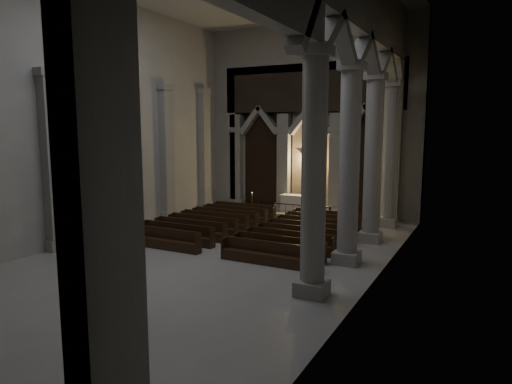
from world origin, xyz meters
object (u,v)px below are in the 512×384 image
(candle_stand_left, at_px, (252,207))
(candle_stand_right, at_px, (350,216))
(worshipper, at_px, (315,216))
(altar, at_px, (296,203))
(pews, at_px, (253,231))
(altar_rail, at_px, (293,209))

(candle_stand_left, height_order, candle_stand_right, candle_stand_right)
(candle_stand_left, bearing_deg, worshipper, -23.43)
(altar, bearing_deg, candle_stand_left, -159.91)
(pews, xyz_separation_m, worshipper, (1.91, 3.74, 0.32))
(pews, relative_size, worshipper, 7.62)
(pews, bearing_deg, candle_stand_right, 58.68)
(altar_rail, distance_m, worshipper, 2.35)
(candle_stand_left, relative_size, candle_stand_right, 0.93)
(altar, relative_size, candle_stand_left, 1.53)
(altar, bearing_deg, candle_stand_right, -19.43)
(altar_rail, xyz_separation_m, worshipper, (1.91, -1.37, 0.01))
(candle_stand_left, height_order, worshipper, candle_stand_left)
(candle_stand_right, bearing_deg, altar_rail, -172.12)
(candle_stand_left, distance_m, worshipper, 5.64)
(altar_rail, bearing_deg, candle_stand_left, 165.00)
(pews, bearing_deg, altar, 94.54)
(altar, bearing_deg, altar_rail, -73.45)
(altar, distance_m, candle_stand_left, 2.90)
(altar_rail, relative_size, worshipper, 3.80)
(candle_stand_right, xyz_separation_m, worshipper, (-1.48, -1.84, 0.24))
(altar, height_order, candle_stand_left, candle_stand_left)
(candle_stand_right, bearing_deg, candle_stand_left, 176.53)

